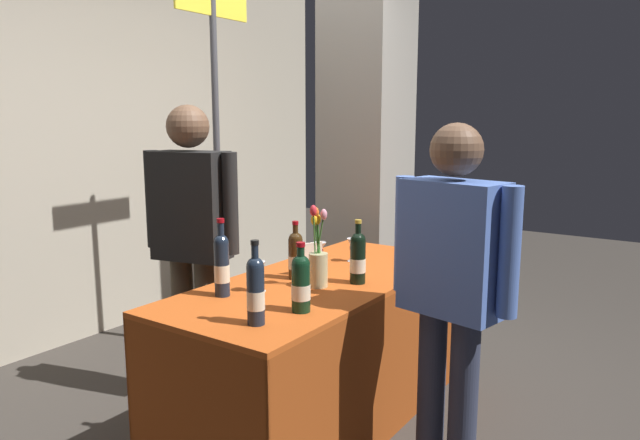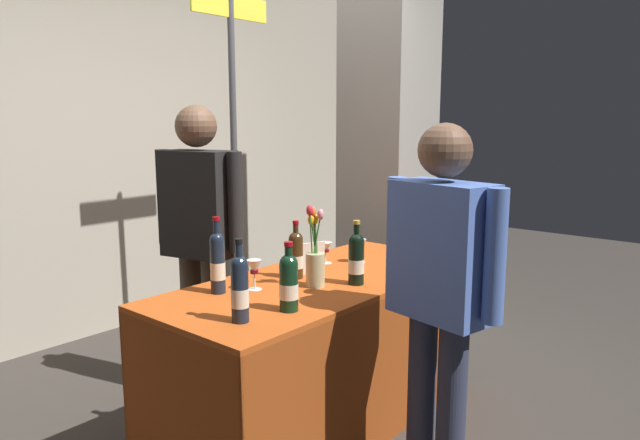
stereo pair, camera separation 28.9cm
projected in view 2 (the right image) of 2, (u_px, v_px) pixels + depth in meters
name	position (u px, v px, depth m)	size (l,w,h in m)	color
ground_plane	(320.00, 421.00, 3.08)	(12.00, 12.00, 0.00)	#38332D
back_partition	(93.00, 144.00, 4.20)	(5.52, 0.12, 2.77)	#B2A893
concrete_pillar	(388.00, 131.00, 4.34)	(0.55, 0.55, 2.96)	gray
tasting_table	(320.00, 323.00, 2.99)	(1.78, 0.78, 0.77)	#B74C19
featured_wine_bottle	(356.00, 258.00, 2.83)	(0.08, 0.08, 0.31)	black
display_bottle_0	(240.00, 287.00, 2.30)	(0.07, 0.07, 0.34)	#192333
display_bottle_1	(289.00, 282.00, 2.44)	(0.08, 0.08, 0.30)	black
display_bottle_2	(218.00, 261.00, 2.69)	(0.07, 0.07, 0.36)	#192333
display_bottle_3	(296.00, 254.00, 2.94)	(0.07, 0.07, 0.29)	#38230F
wine_glass_near_vendor	(326.00, 249.00, 3.25)	(0.07, 0.07, 0.12)	silver
wine_glass_mid	(360.00, 246.00, 3.27)	(0.07, 0.07, 0.13)	silver
wine_glass_near_taster	(254.00, 269.00, 2.74)	(0.07, 0.07, 0.14)	silver
flower_vase	(315.00, 260.00, 2.79)	(0.10, 0.09, 0.40)	tan
brochure_stand	(313.00, 258.00, 3.04)	(0.14, 0.01, 0.17)	silver
vendor_presenter	(200.00, 227.00, 3.23)	(0.29, 0.55, 1.64)	#4C4233
taster_foreground_right	(440.00, 281.00, 2.35)	(0.29, 0.57, 1.55)	#2D3347
booth_signpost	(234.00, 137.00, 3.86)	(0.62, 0.04, 2.37)	#47474C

